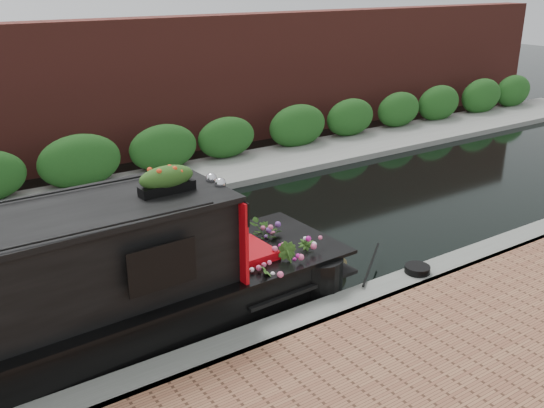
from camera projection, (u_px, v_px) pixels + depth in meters
ground at (169, 263)px, 11.49m from camera, size 80.00×80.00×0.00m
near_bank_coping at (265, 346)px, 8.94m from camera, size 40.00×0.60×0.50m
far_bank_path at (95, 200)px, 14.74m from camera, size 40.00×2.40×0.34m
far_hedge at (83, 189)px, 15.44m from camera, size 40.00×1.10×2.80m
far_brick_wall at (60, 169)px, 17.07m from camera, size 40.00×1.00×8.00m
rope_fender at (333, 262)px, 11.16m from camera, size 0.33×0.40×0.33m
coiled_mooring_rope at (417, 269)px, 10.58m from camera, size 0.44×0.44×0.12m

